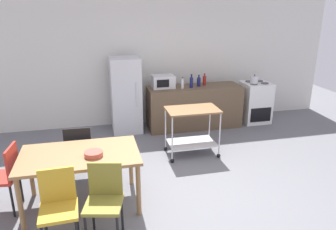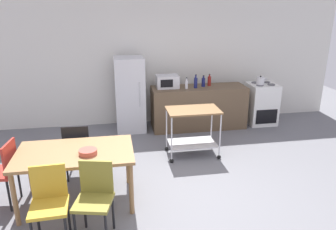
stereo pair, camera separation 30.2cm
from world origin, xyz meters
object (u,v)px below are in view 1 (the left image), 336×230
Objects in this scene: bottle_sparkling_water at (199,82)px; bottle_olive_oil at (204,80)px; dining_table at (80,159)px; fruit_bowl at (94,154)px; stove_oven at (255,102)px; kettle at (254,80)px; chair_mustard at (58,204)px; chair_olive at (104,198)px; bottle_hot_sauce at (182,84)px; microwave at (163,82)px; refrigerator at (126,95)px; chair_red at (5,174)px; chair_black at (79,149)px; bottle_sesame_oil at (191,82)px; kitchen_cart at (192,124)px.

bottle_olive_oil reaches higher than bottle_sparkling_water.
dining_table is 0.24m from fruit_bowl.
stove_oven is 0.57m from kettle.
chair_olive is at bearing -0.57° from chair_mustard.
bottle_hot_sauce is (1.77, 3.10, 0.48)m from chair_olive.
microwave reaches higher than bottle_hot_sauce.
refrigerator is 1.19m from bottle_hot_sauce.
chair_red is 1.06m from chair_black.
microwave is 1.96× the size of bottle_hot_sauce.
bottle_sparkling_water is at bearing -2.94° from microwave.
microwave is at bearing 140.36° from chair_red.
bottle_olive_oil reaches higher than stove_oven.
dining_table is 3.30m from bottle_sesame_oil.
dining_table is 4.53m from stove_oven.
chair_red and chair_mustard have the same top height.
kettle reaches higher than chair_red.
bottle_sparkling_water is at bearing 175.19° from kettle.
chair_black is at bearing -142.45° from bottle_sesame_oil.
dining_table is 0.95m from chair_red.
microwave is 0.59m from bottle_sesame_oil.
kitchen_cart is 3.80× the size of kettle.
fruit_bowl is (0.40, 0.62, 0.26)m from chair_mustard.
chair_mustard is 0.57× the size of refrigerator.
chair_black is at bearing -154.36° from stove_oven.
kettle is (4.60, 2.30, 0.48)m from chair_red.
bottle_olive_oil is 1.10× the size of fruit_bowl.
stove_oven is 2.20m from microwave.
refrigerator reaches higher than bottle_sparkling_water.
bottle_sparkling_water reaches higher than kettle.
chair_mustard is 0.97× the size of stove_oven.
kettle is (3.66, 2.40, 0.33)m from dining_table.
dining_table is 0.78m from chair_mustard.
bottle_sparkling_water is at bearing 132.64° from chair_red.
kitchen_cart is at bearing -55.20° from refrigerator.
chair_mustard is 3.52× the size of bottle_olive_oil.
kitchen_cart is 1.38m from bottle_sesame_oil.
bottle_hot_sauce is at bearing 82.42° from kitchen_cart.
bottle_olive_oil reaches higher than chair_red.
bottle_sparkling_water is at bearing 25.55° from bottle_sesame_oil.
bottle_hot_sauce is (0.37, -0.16, -0.04)m from microwave.
chair_olive is at bearing -119.68° from bottle_hot_sauce.
bottle_olive_oil is (1.69, -0.02, 0.23)m from refrigerator.
dining_table is at bearing -135.13° from bottle_olive_oil.
kettle is at bearing -8.24° from bottle_olive_oil.
stove_oven is at bearing 36.50° from chair_mustard.
chair_red is at bearing -142.50° from bottle_hot_sauce.
bottle_hot_sauce reaches higher than chair_mustard.
bottle_sparkling_water is (2.65, 3.24, 0.48)m from chair_mustard.
kitchen_cart reaches higher than dining_table.
dining_table is 2.73m from refrigerator.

